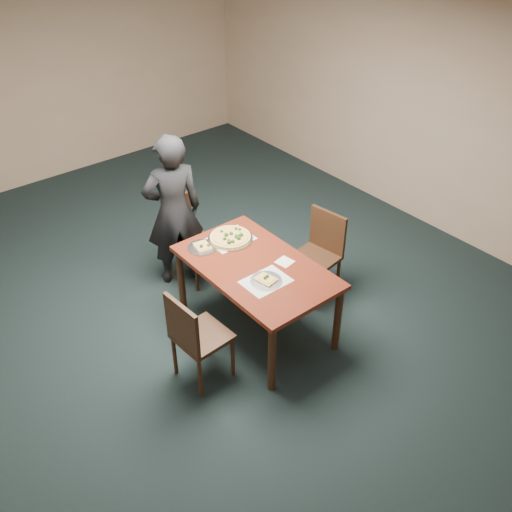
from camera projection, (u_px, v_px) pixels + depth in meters
ground at (227, 316)px, 5.72m from camera, size 8.00×8.00×0.00m
room_shell at (221, 157)px, 4.71m from camera, size 8.00×8.00×8.00m
dining_table at (256, 273)px, 5.20m from camera, size 0.90×1.50×0.75m
chair_far at (187, 234)px, 5.99m from camera, size 0.52×0.52×0.91m
chair_left at (194, 335)px, 4.75m from camera, size 0.44×0.44×0.91m
chair_right at (320, 250)px, 5.76m from camera, size 0.48×0.48×0.91m
diner at (173, 211)px, 5.77m from camera, size 0.69×0.55×1.66m
placemat_main at (230, 239)px, 5.50m from camera, size 0.42×0.32×0.00m
placemat_near at (266, 281)px, 4.96m from camera, size 0.40×0.30×0.00m
pizza_pan at (231, 237)px, 5.48m from camera, size 0.44×0.44×0.07m
slice_plate_near at (266, 280)px, 4.95m from camera, size 0.28×0.28×0.06m
slice_plate_far at (203, 247)px, 5.37m from camera, size 0.28×0.28×0.06m
napkin at (285, 262)px, 5.19m from camera, size 0.16×0.16×0.01m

